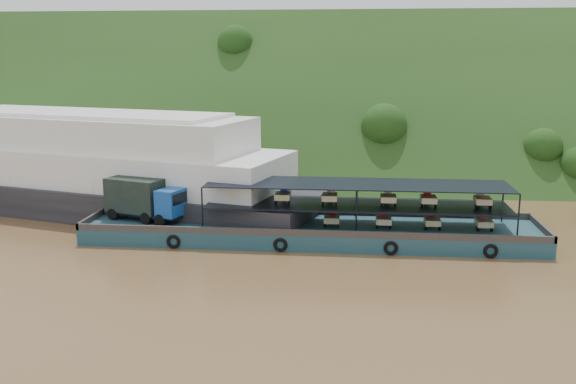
# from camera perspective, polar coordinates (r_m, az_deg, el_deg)

# --- Properties ---
(ground) EXTENTS (160.00, 160.00, 0.00)m
(ground) POSITION_cam_1_polar(r_m,az_deg,el_deg) (49.95, 1.94, -4.36)
(ground) COLOR brown
(ground) RESTS_ON ground
(hillside) EXTENTS (140.00, 39.60, 39.60)m
(hillside) POSITION_cam_1_polar(r_m,az_deg,el_deg) (85.05, 3.60, 2.49)
(hillside) COLOR #1A3212
(hillside) RESTS_ON ground
(cargo_barge) EXTENTS (35.00, 7.18, 4.54)m
(cargo_barge) POSITION_cam_1_polar(r_m,az_deg,el_deg) (50.11, 0.86, -2.96)
(cargo_barge) COLOR #16404D
(cargo_barge) RESTS_ON ground
(passenger_ferry) EXTENTS (46.14, 22.75, 9.07)m
(passenger_ferry) POSITION_cam_1_polar(r_m,az_deg,el_deg) (62.56, -17.38, 2.14)
(passenger_ferry) COLOR black
(passenger_ferry) RESTS_ON ground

